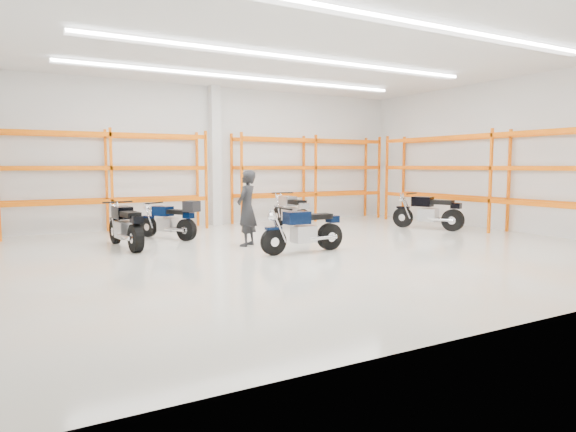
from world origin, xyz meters
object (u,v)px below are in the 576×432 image
motorcycle_main (306,231)px  standing_man (247,208)px  motorcycle_back_b (172,221)px  motorcycle_back_d (431,213)px  motorcycle_back_c (291,212)px  structural_column (215,156)px  motorcycle_back_a (126,227)px

motorcycle_main → standing_man: (-0.78, 1.48, 0.44)m
motorcycle_back_b → motorcycle_main: bearing=-59.5°
motorcycle_back_d → standing_man: bearing=-178.6°
standing_man → motorcycle_back_b: bearing=-98.2°
motorcycle_back_c → motorcycle_back_d: bearing=-31.5°
standing_man → structural_column: structural_column is taller
motorcycle_back_a → motorcycle_back_c: bearing=14.2°
motorcycle_back_a → structural_column: 5.31m
motorcycle_back_d → motorcycle_main: bearing=-163.3°
motorcycle_back_d → motorcycle_back_a: bearing=174.3°
standing_man → motorcycle_back_a: bearing=-62.5°
motorcycle_back_b → motorcycle_back_c: size_ratio=0.83×
motorcycle_back_b → motorcycle_back_d: motorcycle_back_d is taller
standing_man → structural_column: bearing=-143.1°
standing_man → motorcycle_main: bearing=76.9°
motorcycle_back_b → standing_man: standing_man is taller
motorcycle_main → structural_column: structural_column is taller
motorcycle_back_c → structural_column: size_ratio=0.50×
motorcycle_back_b → motorcycle_back_c: motorcycle_back_c is taller
motorcycle_back_d → structural_column: size_ratio=0.47×
motorcycle_main → motorcycle_back_d: (5.44, 1.64, 0.03)m
motorcycle_back_a → motorcycle_back_b: 1.66m
motorcycle_back_a → motorcycle_back_c: size_ratio=0.98×
motorcycle_back_b → standing_man: 2.38m
motorcycle_main → motorcycle_back_d: motorcycle_back_d is taller
motorcycle_back_c → motorcycle_back_d: motorcycle_back_c is taller
motorcycle_back_a → motorcycle_back_d: 8.91m
motorcycle_back_b → standing_man: (1.26, -1.98, 0.42)m
motorcycle_back_a → motorcycle_back_b: motorcycle_back_a is taller
motorcycle_back_c → standing_man: size_ratio=1.22×
motorcycle_back_b → standing_man: bearing=-57.4°
structural_column → standing_man: bearing=-102.3°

